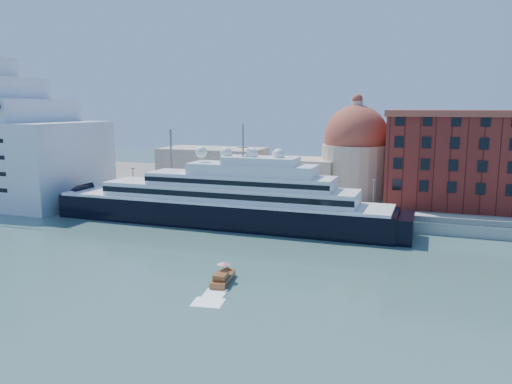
% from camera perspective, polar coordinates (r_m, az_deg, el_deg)
% --- Properties ---
extents(ground, '(400.00, 400.00, 0.00)m').
position_cam_1_polar(ground, '(91.05, -8.53, -6.96)').
color(ground, '#365D56').
rests_on(ground, ground).
extents(quay, '(180.00, 10.00, 2.50)m').
position_cam_1_polar(quay, '(120.85, -0.95, -2.10)').
color(quay, gray).
rests_on(quay, ground).
extents(land, '(260.00, 72.00, 2.00)m').
position_cam_1_polar(land, '(159.32, 4.22, 0.64)').
color(land, slate).
rests_on(land, ground).
extents(quay_fence, '(180.00, 0.10, 1.20)m').
position_cam_1_polar(quay_fence, '(116.36, -1.73, -1.64)').
color(quay_fence, slate).
rests_on(quay_fence, quay).
extents(superyacht, '(87.36, 12.11, 26.11)m').
position_cam_1_polar(superyacht, '(112.25, -5.44, -1.36)').
color(superyacht, black).
rests_on(superyacht, ground).
extents(service_barge, '(12.05, 5.22, 2.63)m').
position_cam_1_polar(service_barge, '(143.52, -25.79, -1.40)').
color(service_barge, white).
rests_on(service_barge, ground).
extents(water_taxi, '(3.29, 7.10, 3.25)m').
position_cam_1_polar(water_taxi, '(75.52, -3.84, -9.76)').
color(water_taxi, brown).
rests_on(water_taxi, ground).
extents(warehouse, '(43.00, 19.00, 23.25)m').
position_cam_1_polar(warehouse, '(129.78, 24.16, 3.47)').
color(warehouse, maroon).
rests_on(warehouse, land).
extents(church, '(66.00, 18.00, 25.50)m').
position_cam_1_polar(church, '(139.83, 4.92, 3.47)').
color(church, beige).
rests_on(church, land).
extents(lamp_posts, '(120.80, 2.40, 18.00)m').
position_cam_1_polar(lamp_posts, '(122.84, -6.79, 2.08)').
color(lamp_posts, slate).
rests_on(lamp_posts, quay).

